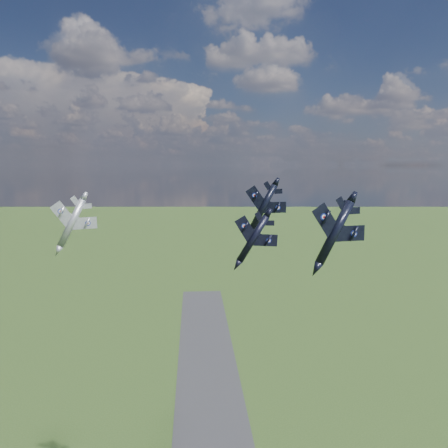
{
  "coord_description": "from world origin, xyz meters",
  "views": [
    {
      "loc": [
        -6.06,
        -69.19,
        94.23
      ],
      "look_at": [
        -0.04,
        15.05,
        82.86
      ],
      "focal_mm": 35.0,
      "sensor_mm": 36.0,
      "label": 1
    }
  ],
  "objects_px": {
    "jet_lead_navy": "(253,239)",
    "jet_left_silver": "(72,223)",
    "jet_right_navy": "(335,232)",
    "jet_high_navy": "(263,207)"
  },
  "relations": [
    {
      "from": "jet_lead_navy",
      "to": "jet_right_navy",
      "type": "height_order",
      "value": "jet_right_navy"
    },
    {
      "from": "jet_high_navy",
      "to": "jet_left_silver",
      "type": "distance_m",
      "value": 41.28
    },
    {
      "from": "jet_high_navy",
      "to": "jet_left_silver",
      "type": "height_order",
      "value": "jet_high_navy"
    },
    {
      "from": "jet_lead_navy",
      "to": "jet_right_navy",
      "type": "relative_size",
      "value": 0.96
    },
    {
      "from": "jet_left_silver",
      "to": "jet_high_navy",
      "type": "bearing_deg",
      "value": -9.59
    },
    {
      "from": "jet_lead_navy",
      "to": "jet_right_navy",
      "type": "distance_m",
      "value": 21.32
    },
    {
      "from": "jet_right_navy",
      "to": "jet_left_silver",
      "type": "height_order",
      "value": "jet_right_navy"
    },
    {
      "from": "jet_high_navy",
      "to": "jet_lead_navy",
      "type": "bearing_deg",
      "value": -107.18
    },
    {
      "from": "jet_right_navy",
      "to": "jet_left_silver",
      "type": "bearing_deg",
      "value": 141.04
    },
    {
      "from": "jet_lead_navy",
      "to": "jet_left_silver",
      "type": "xyz_separation_m",
      "value": [
        -36.91,
        8.31,
        2.36
      ]
    }
  ]
}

